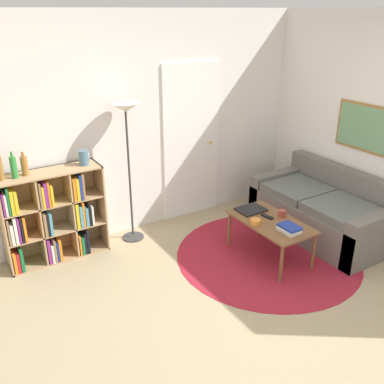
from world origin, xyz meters
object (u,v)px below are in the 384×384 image
(laptop, at_px, (251,210))
(bowl, at_px, (256,222))
(vase_on_shelf, at_px, (84,158))
(coffee_table, at_px, (271,225))
(floor_lamp, at_px, (126,124))
(couch, at_px, (324,211))
(cup, at_px, (282,213))
(bottle_middle, at_px, (14,167))
(bookshelf, at_px, (51,217))
(bottle_right, at_px, (24,166))

(laptop, xyz_separation_m, bowl, (-0.17, -0.29, 0.02))
(bowl, xyz_separation_m, vase_on_shelf, (-1.43, 1.22, 0.63))
(coffee_table, distance_m, laptop, 0.33)
(floor_lamp, xyz_separation_m, coffee_table, (1.12, -1.21, -1.02))
(couch, relative_size, vase_on_shelf, 10.50)
(couch, distance_m, coffee_table, 0.98)
(cup, distance_m, bottle_middle, 2.87)
(bowl, relative_size, cup, 1.39)
(bottle_middle, bearing_deg, vase_on_shelf, 1.24)
(couch, bearing_deg, bookshelf, 158.77)
(couch, xyz_separation_m, coffee_table, (-0.97, -0.09, 0.12))
(cup, bearing_deg, bottle_middle, 153.88)
(coffee_table, bearing_deg, couch, 5.21)
(laptop, relative_size, vase_on_shelf, 1.96)
(coffee_table, relative_size, bowl, 8.37)
(laptop, relative_size, bowl, 2.75)
(cup, bearing_deg, coffee_table, -175.65)
(couch, xyz_separation_m, bowl, (-1.16, -0.05, 0.19))
(floor_lamp, height_order, coffee_table, floor_lamp)
(floor_lamp, distance_m, bottle_right, 1.15)
(bookshelf, distance_m, bottle_middle, 0.70)
(coffee_table, relative_size, cup, 11.65)
(bookshelf, height_order, laptop, bookshelf)
(couch, relative_size, bottle_right, 6.86)
(bookshelf, relative_size, bowl, 9.38)
(bowl, bearing_deg, bookshelf, 146.63)
(floor_lamp, xyz_separation_m, couch, (2.09, -1.12, -1.14))
(couch, height_order, bottle_right, bottle_right)
(bowl, xyz_separation_m, bottle_middle, (-2.15, 1.21, 0.66))
(bottle_middle, distance_m, vase_on_shelf, 0.72)
(laptop, bearing_deg, bowl, -120.66)
(couch, distance_m, bottle_right, 3.51)
(bookshelf, height_order, couch, bookshelf)
(couch, bearing_deg, bottle_right, 159.74)
(bottle_middle, relative_size, bottle_right, 1.11)
(laptop, xyz_separation_m, bottle_right, (-2.21, 0.95, 0.67))
(coffee_table, distance_m, bowl, 0.21)
(bookshelf, height_order, coffee_table, bookshelf)
(bookshelf, bearing_deg, floor_lamp, -3.14)
(laptop, height_order, cup, cup)
(vase_on_shelf, bearing_deg, coffee_table, -37.86)
(laptop, bearing_deg, cup, -58.43)
(bookshelf, distance_m, cup, 2.54)
(floor_lamp, xyz_separation_m, laptop, (1.10, -0.88, -0.96))
(bowl, relative_size, vase_on_shelf, 0.71)
(cup, bearing_deg, vase_on_shelf, 145.17)
(bookshelf, bearing_deg, bottle_middle, -176.85)
(bottle_middle, bearing_deg, cup, -26.12)
(vase_on_shelf, bearing_deg, bookshelf, 179.93)
(bottle_right, xyz_separation_m, vase_on_shelf, (0.61, -0.01, -0.02))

